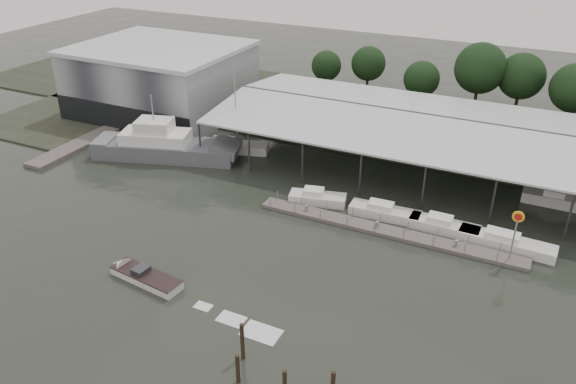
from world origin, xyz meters
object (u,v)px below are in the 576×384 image
at_px(shell_fuel_sign, 516,227).
at_px(white_sailboat, 233,146).
at_px(grey_trawler, 166,146).
at_px(speedboat_underway, 141,275).

bearing_deg(shell_fuel_sign, white_sailboat, 163.25).
bearing_deg(grey_trawler, speedboat_underway, -75.66).
relative_size(shell_fuel_sign, speedboat_underway, 0.29).
bearing_deg(grey_trawler, shell_fuel_sign, -24.65).
bearing_deg(grey_trawler, white_sailboat, 21.96).
height_order(shell_fuel_sign, grey_trawler, grey_trawler).
xyz_separation_m(grey_trawler, white_sailboat, (6.84, 5.63, -0.93)).
xyz_separation_m(shell_fuel_sign, speedboat_underway, (-29.64, -17.28, -3.53)).
distance_m(shell_fuel_sign, white_sailboat, 38.72).
relative_size(shell_fuel_sign, white_sailboat, 0.43).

